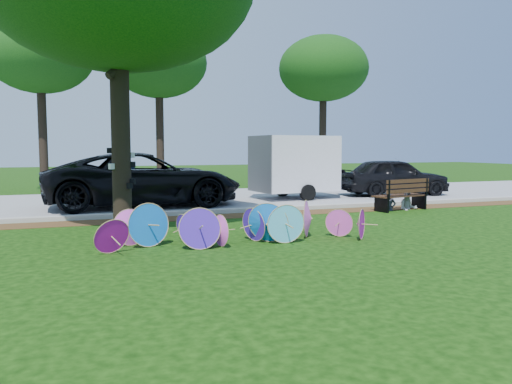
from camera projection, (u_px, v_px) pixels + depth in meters
ground at (266, 247)px, 9.70m from camera, size 90.00×90.00×0.00m
mulch_strip at (209, 217)px, 13.92m from camera, size 90.00×1.00×0.01m
curb at (203, 212)px, 14.58m from camera, size 90.00×0.30×0.12m
street at (176, 200)px, 18.47m from camera, size 90.00×8.00×0.01m
parasol_pile at (238, 225)px, 10.13m from camera, size 5.68×1.67×0.88m
black_van at (144, 180)px, 16.42m from camera, size 6.37×2.98×1.76m
dark_pickup at (394, 177)px, 20.22m from camera, size 4.58×2.20×1.51m
cargo_trailer at (295, 163)px, 18.88m from camera, size 3.16×2.21×2.67m
park_bench at (400, 195)px, 15.42m from camera, size 1.96×1.07×0.97m
person_left at (389, 191)px, 15.34m from camera, size 0.51×0.43×1.18m
person_right at (408, 191)px, 15.58m from camera, size 0.71×0.64×1.19m
bg_trees at (182, 63)px, 22.68m from camera, size 17.26×5.43×7.40m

